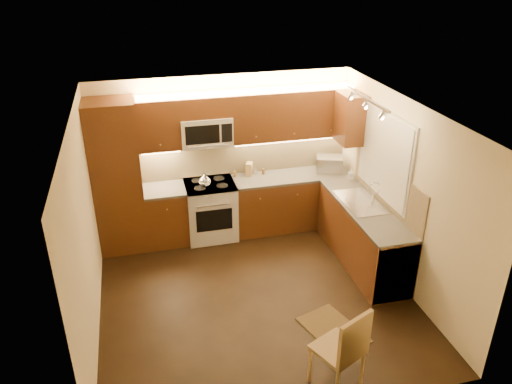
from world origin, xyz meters
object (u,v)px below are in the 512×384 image
object	(u,v)px
stove	(211,210)
kettle	(205,180)
toaster_oven	(329,164)
sink	(362,198)
dining_chair	(338,347)
microwave	(206,131)
soap_bottle	(351,174)
knife_block	(249,169)

from	to	relation	value
stove	kettle	distance (m)	0.58
stove	toaster_oven	distance (m)	2.05
sink	dining_chair	world-z (taller)	sink
sink	dining_chair	size ratio (longest dim) A/B	0.86
dining_chair	microwave	bearing A→B (deg)	77.58
kettle	soap_bottle	world-z (taller)	kettle
sink	soap_bottle	bearing A→B (deg)	77.04
dining_chair	knife_block	bearing A→B (deg)	66.63
knife_block	soap_bottle	distance (m)	1.60
microwave	soap_bottle	bearing A→B (deg)	-12.16
stove	knife_block	distance (m)	0.89
toaster_oven	soap_bottle	xyz separation A→B (m)	(0.21, -0.38, -0.04)
knife_block	dining_chair	size ratio (longest dim) A/B	0.20
microwave	kettle	bearing A→B (deg)	-111.55
sink	soap_bottle	distance (m)	0.81
stove	sink	xyz separation A→B (m)	(2.00, -1.12, 0.52)
knife_block	dining_chair	xyz separation A→B (m)	(0.08, -3.55, -0.50)
sink	knife_block	size ratio (longest dim) A/B	4.20
stove	knife_block	size ratio (longest dim) A/B	4.49
microwave	soap_bottle	world-z (taller)	microwave
toaster_oven	soap_bottle	size ratio (longest dim) A/B	2.50
stove	microwave	distance (m)	1.27
microwave	toaster_oven	size ratio (longest dim) A/B	1.85
knife_block	soap_bottle	world-z (taller)	knife_block
sink	soap_bottle	size ratio (longest dim) A/B	5.22
soap_bottle	kettle	bearing A→B (deg)	-175.52
stove	dining_chair	world-z (taller)	dining_chair
sink	stove	bearing A→B (deg)	150.64
soap_bottle	toaster_oven	bearing A→B (deg)	130.16
knife_block	kettle	bearing A→B (deg)	-135.80
toaster_oven	sink	bearing A→B (deg)	-70.35
microwave	kettle	distance (m)	0.73
microwave	sink	world-z (taller)	microwave
stove	kettle	xyz separation A→B (m)	(-0.08, -0.07, 0.56)
kettle	knife_block	bearing A→B (deg)	5.30
stove	knife_block	bearing A→B (deg)	16.80
toaster_oven	microwave	bearing A→B (deg)	-164.39
sink	toaster_oven	xyz separation A→B (m)	(-0.03, 1.17, 0.05)
microwave	knife_block	world-z (taller)	microwave
stove	kettle	bearing A→B (deg)	-138.71
stove	dining_chair	size ratio (longest dim) A/B	0.92
kettle	soap_bottle	xyz separation A→B (m)	(2.26, -0.26, -0.04)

